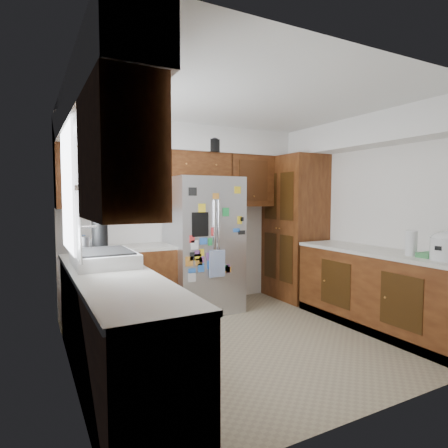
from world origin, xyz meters
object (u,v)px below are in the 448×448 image
(pantry, at_px, (294,228))
(rice_cooker, at_px, (448,245))
(fridge, at_px, (204,244))
(paper_towel, at_px, (411,243))

(pantry, relative_size, rice_cooker, 6.50)
(fridge, distance_m, paper_towel, 2.51)
(rice_cooker, relative_size, paper_towel, 1.26)
(fridge, bearing_deg, pantry, -2.05)
(pantry, height_order, paper_towel, pantry)
(pantry, relative_size, fridge, 1.19)
(fridge, relative_size, paper_towel, 6.86)
(rice_cooker, height_order, paper_towel, rice_cooker)
(pantry, relative_size, paper_towel, 8.20)
(fridge, xyz_separation_m, paper_towel, (1.45, -2.04, 0.15))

